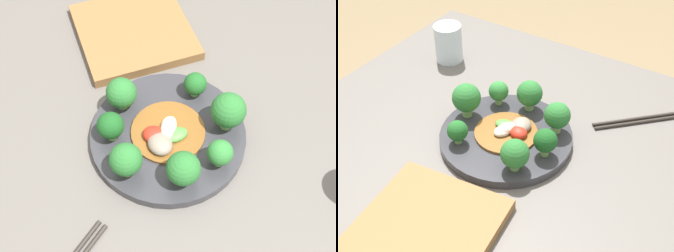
% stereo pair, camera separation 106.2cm
% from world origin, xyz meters
% --- Properties ---
extents(table, '(0.88, 0.86, 0.72)m').
position_xyz_m(table, '(0.00, 0.00, 0.36)').
color(table, '#5B5651').
rests_on(table, ground_plane).
extents(plate, '(0.27, 0.27, 0.02)m').
position_xyz_m(plate, '(0.01, 0.02, 0.73)').
color(plate, '#333338').
rests_on(plate, table).
extents(broccoli_southeast, '(0.05, 0.05, 0.06)m').
position_xyz_m(broccoli_southeast, '(0.08, -0.05, 0.77)').
color(broccoli_southeast, '#7AAD5B').
rests_on(broccoli_southeast, plate).
extents(broccoli_northeast, '(0.05, 0.05, 0.07)m').
position_xyz_m(broccoli_northeast, '(0.09, 0.08, 0.77)').
color(broccoli_northeast, '#89B76B').
rests_on(broccoli_northeast, plate).
extents(broccoli_northwest, '(0.04, 0.04, 0.05)m').
position_xyz_m(broccoli_northwest, '(-0.06, 0.10, 0.77)').
color(broccoli_northwest, '#89B76B').
rests_on(broccoli_northwest, plate).
extents(broccoli_southwest, '(0.04, 0.04, 0.05)m').
position_xyz_m(broccoli_southwest, '(-0.05, -0.05, 0.76)').
color(broccoli_southwest, '#7AAD5B').
rests_on(broccoli_southwest, plate).
extents(broccoli_north, '(0.05, 0.05, 0.07)m').
position_xyz_m(broccoli_north, '(0.01, 0.12, 0.77)').
color(broccoli_north, '#89B76B').
rests_on(broccoli_north, plate).
extents(broccoli_east, '(0.05, 0.05, 0.06)m').
position_xyz_m(broccoli_east, '(0.10, 0.01, 0.77)').
color(broccoli_east, '#7AAD5B').
rests_on(broccoli_east, plate).
extents(broccoli_west, '(0.06, 0.06, 0.07)m').
position_xyz_m(broccoli_west, '(-0.09, 0.03, 0.78)').
color(broccoli_west, '#7AAD5B').
rests_on(broccoli_west, plate).
extents(stirfry_center, '(0.13, 0.13, 0.02)m').
position_xyz_m(stirfry_center, '(0.02, 0.03, 0.74)').
color(stirfry_center, brown).
rests_on(stirfry_center, plate).
extents(drinking_glass, '(0.07, 0.07, 0.09)m').
position_xyz_m(drinking_glass, '(-0.27, 0.21, 0.76)').
color(drinking_glass, silver).
rests_on(drinking_glass, table).
extents(chopsticks, '(0.17, 0.17, 0.01)m').
position_xyz_m(chopsticks, '(0.22, 0.23, 0.72)').
color(chopsticks, '#2D2823').
rests_on(chopsticks, table).
extents(cutting_board, '(0.24, 0.24, 0.02)m').
position_xyz_m(cutting_board, '(0.02, -0.24, 0.73)').
color(cutting_board, brown).
rests_on(cutting_board, table).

